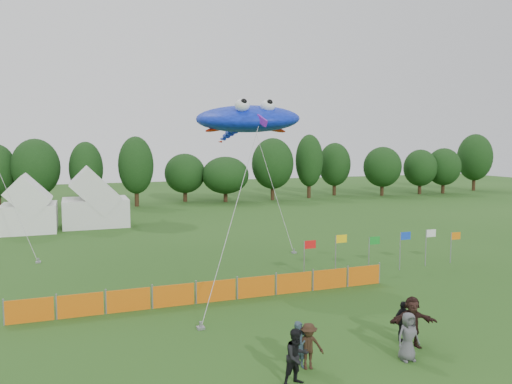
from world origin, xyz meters
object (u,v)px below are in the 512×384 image
object	(u,v)px
tent_right	(95,203)
spectator_b	(297,357)
barrier_fence	(216,291)
tent_left	(29,209)
spectator_e	(408,337)
spectator_d	(403,321)
spectator_f	(412,322)
stingray_kite	(246,119)
spectator_c	(309,346)
spectator_a	(299,345)

from	to	relation	value
tent_right	spectator_b	distance (m)	33.39
barrier_fence	tent_left	bearing A→B (deg)	112.71
spectator_e	tent_right	bearing A→B (deg)	107.26
spectator_d	spectator_f	world-z (taller)	spectator_f
spectator_e	spectator_f	xyz separation A→B (m)	(0.82, 0.87, 0.10)
spectator_b	spectator_e	xyz separation A→B (m)	(4.29, 0.26, -0.04)
spectator_e	stingray_kite	world-z (taller)	stingray_kite
spectator_e	barrier_fence	bearing A→B (deg)	120.20
tent_right	spectator_c	bearing A→B (deg)	-80.51
spectator_d	tent_left	bearing A→B (deg)	106.28
spectator_a	spectator_c	xyz separation A→B (m)	(0.27, -0.15, -0.02)
spectator_a	spectator_c	bearing A→B (deg)	-30.03
barrier_fence	spectator_c	world-z (taller)	spectator_c
spectator_a	stingray_kite	xyz separation A→B (m)	(2.62, 13.04, 7.96)
tent_left	stingray_kite	bearing A→B (deg)	-53.75
barrier_fence	spectator_f	distance (m)	9.19
spectator_c	spectator_d	bearing A→B (deg)	26.27
tent_right	spectator_f	world-z (taller)	tent_right
spectator_b	spectator_f	bearing A→B (deg)	0.17
tent_left	spectator_e	size ratio (longest dim) A/B	2.58
tent_left	spectator_d	world-z (taller)	tent_left
tent_right	spectator_f	size ratio (longest dim) A/B	3.00
tent_right	barrier_fence	distance (m)	24.86
barrier_fence	spectator_e	bearing A→B (deg)	-61.96
tent_right	spectator_e	xyz separation A→B (m)	(8.85, -32.80, -1.18)
spectator_a	spectator_f	size ratio (longest dim) A/B	0.84
spectator_a	spectator_e	distance (m)	3.82
spectator_a	spectator_f	xyz separation A→B (m)	(4.57, 0.13, 0.15)
spectator_c	stingray_kite	world-z (taller)	stingray_kite
spectator_a	spectator_b	distance (m)	1.14
spectator_b	spectator_f	distance (m)	5.23
spectator_b	spectator_e	size ratio (longest dim) A/B	1.05
tent_left	barrier_fence	world-z (taller)	tent_left
tent_right	stingray_kite	xyz separation A→B (m)	(7.72, -19.01, 6.73)
tent_left	spectator_a	xyz separation A→B (m)	(10.42, -30.82, -1.14)
tent_left	tent_right	distance (m)	5.46
tent_right	spectator_d	world-z (taller)	tent_right
spectator_c	barrier_fence	bearing A→B (deg)	111.84
tent_right	tent_left	bearing A→B (deg)	-166.94
tent_right	spectator_a	bearing A→B (deg)	-80.95
tent_left	spectator_d	distance (m)	33.65
spectator_f	barrier_fence	bearing A→B (deg)	140.58
barrier_fence	spectator_b	bearing A→B (deg)	-88.84
tent_right	spectator_d	size ratio (longest dim) A/B	3.73
barrier_fence	spectator_b	xyz separation A→B (m)	(0.18, -8.64, 0.38)
barrier_fence	spectator_e	distance (m)	9.50
tent_left	spectator_c	world-z (taller)	tent_left
tent_left	stingray_kite	world-z (taller)	stingray_kite
barrier_fence	spectator_d	bearing A→B (deg)	-52.19
tent_right	spectator_b	bearing A→B (deg)	-82.14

